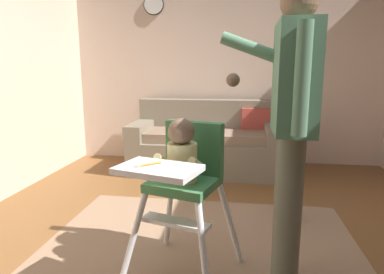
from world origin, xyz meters
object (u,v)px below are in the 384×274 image
high_chair (184,169)px  couch (207,144)px  adult_standing (291,125)px  toy_ball (286,209)px  wall_clock (154,4)px

high_chair → couch: bearing=-161.5°
adult_standing → toy_ball: adult_standing is taller
toy_ball → adult_standing: bearing=-98.2°
couch → wall_clock: size_ratio=6.69×
high_chair → toy_ball: (0.71, 0.89, -0.59)m
high_chair → wall_clock: 3.18m
adult_standing → high_chair: bearing=0.1°
high_chair → toy_ball: bearing=157.6°
couch → high_chair: high_chair is taller
high_chair → toy_ball: high_chair is taller
couch → high_chair: bearing=2.3°
couch → high_chair: 2.27m
high_chair → wall_clock: wall_clock is taller
toy_ball → high_chair: bearing=-128.6°
couch → toy_ball: (0.80, -1.35, -0.24)m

